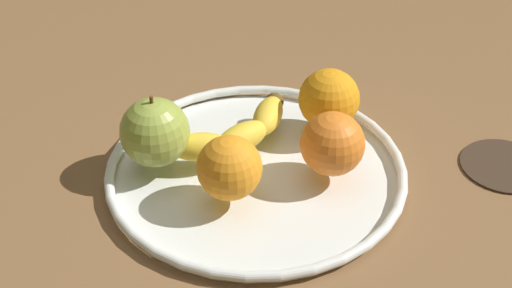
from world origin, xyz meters
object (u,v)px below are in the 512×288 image
(banana, at_px, (240,131))
(orange_front_left, at_px, (329,99))
(ambient_coaster, at_px, (504,165))
(orange_front_right, at_px, (229,168))
(orange_center, at_px, (332,144))
(fruit_bowl, at_px, (256,170))
(apple, at_px, (155,132))

(banana, bearing_deg, orange_front_left, -19.53)
(orange_front_left, bearing_deg, ambient_coaster, -47.36)
(ambient_coaster, bearing_deg, orange_front_right, 161.44)
(orange_center, bearing_deg, orange_front_left, 57.33)
(fruit_bowl, bearing_deg, orange_center, -37.05)
(orange_front_left, bearing_deg, apple, 169.09)
(apple, bearing_deg, fruit_bowl, -34.13)
(orange_front_right, xyz_separation_m, orange_front_left, (0.17, 0.06, 0.00))
(fruit_bowl, relative_size, orange_front_left, 4.66)
(apple, bearing_deg, orange_front_left, -10.91)
(orange_front_right, bearing_deg, fruit_bowl, 30.65)
(apple, xyz_separation_m, orange_front_right, (0.05, -0.10, -0.00))
(fruit_bowl, bearing_deg, ambient_coaster, -27.21)
(orange_center, bearing_deg, orange_front_right, 169.65)
(orange_front_right, relative_size, ambient_coaster, 0.69)
(fruit_bowl, bearing_deg, orange_front_left, 11.41)
(orange_center, height_order, ambient_coaster, orange_center)
(fruit_bowl, relative_size, banana, 1.96)
(fruit_bowl, distance_m, orange_front_right, 0.08)
(fruit_bowl, relative_size, orange_front_right, 4.90)
(orange_front_right, bearing_deg, orange_front_left, 17.74)
(banana, height_order, apple, apple)
(orange_center, distance_m, orange_front_right, 0.13)
(apple, bearing_deg, orange_front_right, -64.78)
(banana, relative_size, orange_center, 2.43)
(orange_front_right, bearing_deg, banana, 53.92)
(orange_front_right, bearing_deg, ambient_coaster, -18.56)
(orange_center, relative_size, orange_front_right, 1.03)
(apple, relative_size, ambient_coaster, 0.85)
(apple, bearing_deg, orange_center, -35.38)
(ambient_coaster, bearing_deg, banana, 145.14)
(fruit_bowl, height_order, orange_front_left, orange_front_left)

